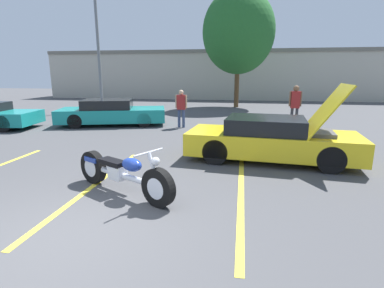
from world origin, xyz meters
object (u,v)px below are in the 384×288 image
motorcycle (122,173)px  spectator_by_show_car (181,105)px  parked_car_right_row (112,113)px  tree_background (238,32)px  spectator_near_motorcycle (295,103)px  show_car_hood_open (272,139)px  light_pole (99,43)px

motorcycle → spectator_by_show_car: size_ratio=1.48×
parked_car_right_row → motorcycle: bearing=-80.2°
tree_background → motorcycle: size_ratio=3.24×
parked_car_right_row → spectator_near_motorcycle: bearing=-13.7°
motorcycle → spectator_by_show_car: (-0.33, 7.55, 0.56)m
motorcycle → parked_car_right_row: size_ratio=0.47×
spectator_by_show_car → tree_background: bearing=75.8°
show_car_hood_open → spectator_by_show_car: show_car_hood_open is taller
light_pole → show_car_hood_open: bearing=-46.2°
spectator_near_motorcycle → motorcycle: bearing=-119.4°
light_pole → show_car_hood_open: light_pole is taller
show_car_hood_open → light_pole: bearing=139.5°
tree_background → spectator_by_show_car: (-2.21, -8.74, -4.09)m
light_pole → motorcycle: (6.71, -13.18, -3.78)m
show_car_hood_open → spectator_by_show_car: size_ratio=2.84×
tree_background → show_car_hood_open: 14.19m
light_pole → parked_car_right_row: light_pole is taller
light_pole → motorcycle: size_ratio=3.14×
parked_car_right_row → spectator_near_motorcycle: spectator_near_motorcycle is taller
parked_car_right_row → spectator_by_show_car: 3.38m
tree_background → motorcycle: bearing=-96.6°
parked_car_right_row → spectator_near_motorcycle: 8.23m
tree_background → parked_car_right_row: 11.14m
show_car_hood_open → spectator_by_show_car: (-3.47, 4.66, 0.38)m
show_car_hood_open → motorcycle: bearing=-131.6°
spectator_by_show_car → parked_car_right_row: bearing=176.6°
tree_background → spectator_by_show_car: 9.90m
parked_car_right_row → light_pole: bearing=103.5°
light_pole → show_car_hood_open: 14.69m
motorcycle → spectator_near_motorcycle: bearing=88.9°
light_pole → parked_car_right_row: (3.03, -5.43, -3.63)m
show_car_hood_open → spectator_by_show_car: bearing=132.5°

